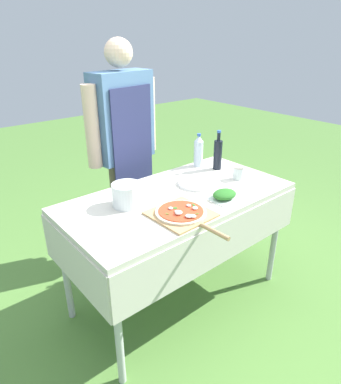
% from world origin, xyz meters
% --- Properties ---
extents(ground_plane, '(12.00, 12.00, 0.00)m').
position_xyz_m(ground_plane, '(0.00, 0.00, 0.00)').
color(ground_plane, '#517F38').
extents(prep_table, '(1.48, 0.76, 0.82)m').
position_xyz_m(prep_table, '(0.00, 0.00, 0.73)').
color(prep_table, beige).
rests_on(prep_table, ground).
extents(person_cook, '(0.64, 0.26, 1.72)m').
position_xyz_m(person_cook, '(0.06, 0.70, 1.02)').
color(person_cook, '#70604C').
rests_on(person_cook, ground).
extents(pizza_on_peel, '(0.32, 0.51, 0.05)m').
position_xyz_m(pizza_on_peel, '(-0.16, -0.22, 0.83)').
color(pizza_on_peel, tan).
rests_on(pizza_on_peel, prep_table).
extents(oil_bottle, '(0.06, 0.06, 0.29)m').
position_xyz_m(oil_bottle, '(0.53, 0.16, 0.93)').
color(oil_bottle, black).
rests_on(oil_bottle, prep_table).
extents(water_bottle, '(0.07, 0.07, 0.25)m').
position_xyz_m(water_bottle, '(0.46, 0.30, 0.93)').
color(water_bottle, silver).
rests_on(water_bottle, prep_table).
extents(herb_container, '(0.19, 0.15, 0.06)m').
position_xyz_m(herb_container, '(0.18, -0.22, 0.84)').
color(herb_container, silver).
rests_on(herb_container, prep_table).
extents(mixing_tub, '(0.17, 0.17, 0.14)m').
position_xyz_m(mixing_tub, '(-0.33, 0.09, 0.88)').
color(mixing_tub, silver).
rests_on(mixing_tub, prep_table).
extents(plate_stack, '(0.25, 0.25, 0.02)m').
position_xyz_m(plate_stack, '(0.20, 0.04, 0.83)').
color(plate_stack, white).
rests_on(plate_stack, prep_table).
extents(sauce_jar, '(0.07, 0.07, 0.09)m').
position_xyz_m(sauce_jar, '(0.49, -0.07, 0.86)').
color(sauce_jar, silver).
rests_on(sauce_jar, prep_table).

